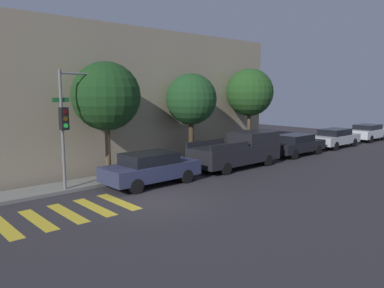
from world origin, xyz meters
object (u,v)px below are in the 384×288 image
Objects in this scene: sedan_middle at (296,144)px; sedan_far_end at (335,138)px; sedan_near_corner at (151,168)px; tree_near_corner at (106,96)px; pickup_truck at (239,150)px; traffic_light_pole at (75,110)px; tree_midblock at (191,99)px; sedan_tail_of_row at (368,132)px; tree_far_end at (250,92)px.

sedan_far_end is (5.23, 0.00, 0.01)m from sedan_middle.
sedan_near_corner is 3.77m from tree_near_corner.
traffic_light_pole is at bearing 171.76° from pickup_truck.
sedan_far_end is at bearing 0.00° from sedan_near_corner.
tree_near_corner reaches higher than tree_midblock.
pickup_truck is 1.20× the size of sedan_far_end.
sedan_near_corner is 0.95× the size of sedan_far_end.
sedan_middle is at bearing -180.00° from sedan_far_end.
sedan_tail_of_row is (10.85, 0.00, 0.01)m from sedan_middle.
sedan_near_corner is 0.80× the size of pickup_truck.
sedan_middle is 0.80× the size of tree_far_end.
pickup_truck is (8.76, -1.27, -2.42)m from traffic_light_pole.
traffic_light_pole is 19.81m from sedan_far_end.
pickup_truck reaches higher than sedan_near_corner.
sedan_tail_of_row is at bearing 0.00° from sedan_far_end.
sedan_middle is (5.60, -0.00, -0.21)m from pickup_truck.
sedan_near_corner is 5.93m from pickup_truck.
pickup_truck is at bearing 180.00° from sedan_far_end.
tree_far_end is at bearing 167.02° from sedan_far_end.
tree_midblock is at bearing 24.04° from sedan_near_corner.
traffic_light_pole is 1.12× the size of sedan_middle.
tree_midblock is at bearing 136.46° from pickup_truck.
tree_far_end is (11.78, 0.53, 0.69)m from traffic_light_pole.
sedan_tail_of_row is (25.21, -1.27, -2.63)m from traffic_light_pole.
traffic_light_pole is 1.18× the size of sedan_tail_of_row.
sedan_middle is at bearing -0.00° from sedan_near_corner.
tree_far_end is at bearing 30.78° from pickup_truck.
sedan_middle is 0.87× the size of tree_midblock.
traffic_light_pole reaches higher than sedan_middle.
sedan_middle is 5.23m from sedan_far_end.
sedan_near_corner is at bearing -155.96° from tree_midblock.
sedan_tail_of_row is 18.67m from tree_midblock.
sedan_tail_of_row is 0.78× the size of tree_near_corner.
tree_midblock reaches higher than sedan_middle.
sedan_near_corner is at bearing -58.96° from tree_near_corner.
tree_midblock is (-7.50, 1.80, 2.96)m from sedan_middle.
sedan_near_corner is at bearing 180.00° from sedan_far_end.
sedan_middle is 10.85m from sedan_tail_of_row.
traffic_light_pole is at bearing 155.84° from sedan_near_corner.
traffic_light_pole is at bearing 176.29° from sedan_far_end.
sedan_near_corner is 16.76m from sedan_far_end.
tree_near_corner reaches higher than pickup_truck.
tree_far_end is at bearing 2.58° from traffic_light_pole.
traffic_light_pole is 9.18m from pickup_truck.
sedan_far_end is at bearing -5.76° from tree_near_corner.
traffic_light_pole is 0.92× the size of tree_near_corner.
traffic_light_pole is 1.14× the size of sedan_near_corner.
traffic_light_pole is 0.90× the size of tree_far_end.
pickup_truck is 1.01× the size of tree_near_corner.
traffic_light_pole is 0.91× the size of pickup_truck.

